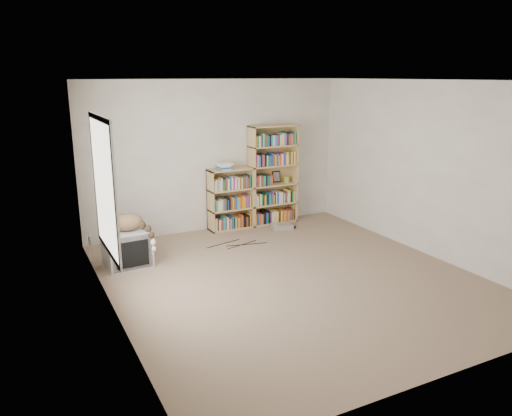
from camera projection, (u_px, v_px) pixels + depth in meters
name	position (u px, v px, depth m)	size (l,w,h in m)	color
floor	(291.00, 278.00, 6.50)	(4.50, 5.00, 0.01)	gray
wall_back	(216.00, 156.00, 8.33)	(4.50, 0.02, 2.50)	silver
wall_front	(453.00, 243.00, 4.02)	(4.50, 0.02, 2.50)	silver
wall_left	(108.00, 205.00, 5.20)	(0.02, 5.00, 2.50)	silver
wall_right	(428.00, 169.00, 7.15)	(0.02, 5.00, 2.50)	silver
ceiling	(295.00, 80.00, 5.85)	(4.50, 5.00, 0.02)	white
window	(104.00, 187.00, 5.34)	(0.02, 1.22, 1.52)	white
crt_tv	(127.00, 248.00, 6.88)	(0.62, 0.57, 0.51)	#ADADB0
cat	(130.00, 225.00, 6.73)	(0.64, 0.54, 0.53)	#3B2818
bookcase_tall	(272.00, 177.00, 8.75)	(0.87, 0.30, 1.73)	tan
bookcase_short	(230.00, 201.00, 8.49)	(0.76, 0.30, 1.05)	tan
book_stack	(224.00, 166.00, 8.23)	(0.21, 0.27, 0.12)	#C24019
green_mug	(286.00, 180.00, 8.87)	(0.09, 0.09, 0.10)	#8BAB30
framed_print	(276.00, 177.00, 8.88)	(0.15, 0.01, 0.20)	black
dvd_player	(282.00, 226.00, 8.60)	(0.35, 0.25, 0.08)	silver
wall_outlet	(90.00, 241.00, 6.97)	(0.01, 0.08, 0.13)	silver
floor_cables	(235.00, 241.00, 7.93)	(1.20, 0.70, 0.01)	black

